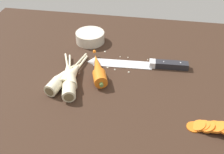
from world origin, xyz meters
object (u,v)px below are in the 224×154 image
at_px(chefs_knife, 135,64).
at_px(parsnip_mid_right, 72,74).
at_px(whole_carrot, 98,70).
at_px(parsnip_front, 63,77).
at_px(carrot_slice_stack, 213,127).
at_px(prep_bowl, 90,37).
at_px(parsnip_mid_left, 69,81).
at_px(parsnip_back, 69,74).

distance_m(chefs_knife, parsnip_mid_right, 0.22).
distance_m(whole_carrot, parsnip_mid_right, 0.08).
xyz_separation_m(parsnip_front, carrot_slice_stack, (0.44, -0.13, -0.01)).
distance_m(carrot_slice_stack, prep_bowl, 0.57).
height_order(whole_carrot, parsnip_mid_left, whole_carrot).
xyz_separation_m(parsnip_front, parsnip_mid_left, (0.03, -0.02, 0.00)).
distance_m(whole_carrot, parsnip_back, 0.10).
bearing_deg(parsnip_mid_right, prep_bowl, 89.21).
relative_size(parsnip_front, parsnip_mid_right, 1.30).
xyz_separation_m(whole_carrot, parsnip_front, (-0.10, -0.06, -0.00)).
xyz_separation_m(parsnip_mid_left, carrot_slice_stack, (0.42, -0.11, -0.01)).
height_order(chefs_knife, parsnip_front, parsnip_front).
bearing_deg(parsnip_back, parsnip_mid_right, 20.83).
relative_size(carrot_slice_stack, prep_bowl, 1.20).
bearing_deg(prep_bowl, parsnip_front, -96.12).
xyz_separation_m(whole_carrot, parsnip_mid_right, (-0.08, -0.03, -0.00)).
height_order(parsnip_mid_right, carrot_slice_stack, parsnip_mid_right).
relative_size(chefs_knife, parsnip_front, 1.49).
bearing_deg(whole_carrot, chefs_knife, 33.17).
height_order(whole_carrot, carrot_slice_stack, whole_carrot).
bearing_deg(parsnip_mid_right, parsnip_front, -138.02).
bearing_deg(parsnip_front, parsnip_mid_left, -32.10).
distance_m(chefs_knife, parsnip_mid_left, 0.24).
bearing_deg(parsnip_mid_right, parsnip_back, -159.17).
bearing_deg(prep_bowl, parsnip_mid_left, -90.51).
height_order(parsnip_mid_right, prep_bowl, same).
bearing_deg(parsnip_front, prep_bowl, 83.88).
bearing_deg(parsnip_mid_left, carrot_slice_stack, -15.22).
distance_m(parsnip_front, parsnip_back, 0.02).
relative_size(parsnip_mid_right, parsnip_back, 0.94).
distance_m(chefs_knife, prep_bowl, 0.23).
height_order(parsnip_mid_left, carrot_slice_stack, parsnip_mid_left).
bearing_deg(whole_carrot, carrot_slice_stack, -28.60).
height_order(chefs_knife, parsnip_mid_right, parsnip_mid_right).
bearing_deg(whole_carrot, parsnip_back, -156.56).
bearing_deg(carrot_slice_stack, parsnip_mid_left, 164.78).
height_order(parsnip_back, prep_bowl, same).
relative_size(chefs_knife, carrot_slice_stack, 2.65).
bearing_deg(parsnip_mid_left, prep_bowl, 89.49).
relative_size(chefs_knife, parsnip_mid_left, 1.52).
bearing_deg(carrot_slice_stack, parsnip_front, 163.70).
bearing_deg(carrot_slice_stack, prep_bowl, 136.84).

